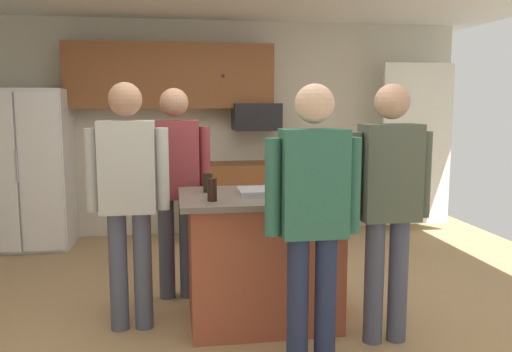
{
  "coord_description": "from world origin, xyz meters",
  "views": [
    {
      "loc": [
        -0.39,
        -3.76,
        1.61
      ],
      "look_at": [
        0.24,
        0.24,
        1.05
      ],
      "focal_mm": 37.01,
      "sensor_mm": 36.0,
      "label": 1
    }
  ],
  "objects_px": {
    "refrigerator": "(27,169)",
    "mug_ceramic_white": "(316,189)",
    "person_guest_right": "(176,178)",
    "person_elder_center": "(313,209)",
    "person_guest_left": "(128,189)",
    "kitchen_island": "(262,258)",
    "person_guest_by_door": "(389,196)",
    "glass_short_whisky": "(208,183)",
    "microwave_over_range": "(256,117)",
    "serving_tray": "(269,191)",
    "tumbler_amber": "(294,178)",
    "glass_stout_tall": "(212,190)"
  },
  "relations": [
    {
      "from": "glass_stout_tall",
      "to": "person_guest_left",
      "type": "bearing_deg",
      "value": 158.05
    },
    {
      "from": "person_guest_right",
      "to": "mug_ceramic_white",
      "type": "distance_m",
      "value": 1.23
    },
    {
      "from": "refrigerator",
      "to": "mug_ceramic_white",
      "type": "distance_m",
      "value": 3.67
    },
    {
      "from": "refrigerator",
      "to": "mug_ceramic_white",
      "type": "height_order",
      "value": "refrigerator"
    },
    {
      "from": "kitchen_island",
      "to": "person_guest_by_door",
      "type": "bearing_deg",
      "value": -30.9
    },
    {
      "from": "microwave_over_range",
      "to": "mug_ceramic_white",
      "type": "xyz_separation_m",
      "value": [
        -0.0,
        -2.71,
        -0.44
      ]
    },
    {
      "from": "serving_tray",
      "to": "refrigerator",
      "type": "bearing_deg",
      "value": 133.02
    },
    {
      "from": "kitchen_island",
      "to": "person_guest_by_door",
      "type": "distance_m",
      "value": 1.03
    },
    {
      "from": "person_guest_right",
      "to": "glass_short_whisky",
      "type": "bearing_deg",
      "value": -18.31
    },
    {
      "from": "glass_stout_tall",
      "to": "serving_tray",
      "type": "height_order",
      "value": "glass_stout_tall"
    },
    {
      "from": "person_guest_by_door",
      "to": "glass_short_whisky",
      "type": "height_order",
      "value": "person_guest_by_door"
    },
    {
      "from": "person_guest_right",
      "to": "tumbler_amber",
      "type": "height_order",
      "value": "person_guest_right"
    },
    {
      "from": "person_elder_center",
      "to": "person_guest_left",
      "type": "distance_m",
      "value": 1.37
    },
    {
      "from": "kitchen_island",
      "to": "person_guest_left",
      "type": "height_order",
      "value": "person_guest_left"
    },
    {
      "from": "person_guest_left",
      "to": "serving_tray",
      "type": "height_order",
      "value": "person_guest_left"
    },
    {
      "from": "kitchen_island",
      "to": "person_guest_right",
      "type": "bearing_deg",
      "value": 136.07
    },
    {
      "from": "microwave_over_range",
      "to": "tumbler_amber",
      "type": "xyz_separation_m",
      "value": [
        -0.07,
        -2.32,
        -0.42
      ]
    },
    {
      "from": "person_guest_by_door",
      "to": "mug_ceramic_white",
      "type": "bearing_deg",
      "value": -5.72
    },
    {
      "from": "kitchen_island",
      "to": "person_guest_left",
      "type": "xyz_separation_m",
      "value": [
        -0.95,
        0.02,
        0.53
      ]
    },
    {
      "from": "person_guest_by_door",
      "to": "glass_short_whisky",
      "type": "xyz_separation_m",
      "value": [
        -1.15,
        0.61,
        0.02
      ]
    },
    {
      "from": "refrigerator",
      "to": "person_guest_by_door",
      "type": "xyz_separation_m",
      "value": [
        3.01,
        -2.9,
        0.12
      ]
    },
    {
      "from": "person_elder_center",
      "to": "glass_short_whisky",
      "type": "distance_m",
      "value": 1.07
    },
    {
      "from": "kitchen_island",
      "to": "person_guest_left",
      "type": "relative_size",
      "value": 0.68
    },
    {
      "from": "kitchen_island",
      "to": "glass_stout_tall",
      "type": "xyz_separation_m",
      "value": [
        -0.38,
        -0.21,
        0.55
      ]
    },
    {
      "from": "person_guest_by_door",
      "to": "mug_ceramic_white",
      "type": "height_order",
      "value": "person_guest_by_door"
    },
    {
      "from": "person_guest_left",
      "to": "mug_ceramic_white",
      "type": "relative_size",
      "value": 13.04
    },
    {
      "from": "person_elder_center",
      "to": "serving_tray",
      "type": "bearing_deg",
      "value": -3.1
    },
    {
      "from": "person_guest_right",
      "to": "person_guest_left",
      "type": "xyz_separation_m",
      "value": [
        -0.33,
        -0.58,
        0.02
      ]
    },
    {
      "from": "glass_short_whisky",
      "to": "person_elder_center",
      "type": "bearing_deg",
      "value": -59.06
    },
    {
      "from": "microwave_over_range",
      "to": "person_guest_left",
      "type": "bearing_deg",
      "value": -117.2
    },
    {
      "from": "tumbler_amber",
      "to": "glass_stout_tall",
      "type": "bearing_deg",
      "value": -146.0
    },
    {
      "from": "refrigerator",
      "to": "person_guest_right",
      "type": "bearing_deg",
      "value": -48.64
    },
    {
      "from": "kitchen_island",
      "to": "person_guest_by_door",
      "type": "relative_size",
      "value": 0.69
    },
    {
      "from": "refrigerator",
      "to": "glass_stout_tall",
      "type": "relative_size",
      "value": 11.58
    },
    {
      "from": "person_elder_center",
      "to": "mug_ceramic_white",
      "type": "distance_m",
      "value": 0.64
    },
    {
      "from": "person_guest_by_door",
      "to": "glass_stout_tall",
      "type": "xyz_separation_m",
      "value": [
        -1.14,
        0.25,
        0.03
      ]
    },
    {
      "from": "kitchen_island",
      "to": "mug_ceramic_white",
      "type": "relative_size",
      "value": 8.89
    },
    {
      "from": "serving_tray",
      "to": "mug_ceramic_white",
      "type": "bearing_deg",
      "value": -24.84
    },
    {
      "from": "glass_stout_tall",
      "to": "serving_tray",
      "type": "distance_m",
      "value": 0.47
    },
    {
      "from": "refrigerator",
      "to": "serving_tray",
      "type": "distance_m",
      "value": 3.35
    },
    {
      "from": "serving_tray",
      "to": "person_guest_by_door",
      "type": "bearing_deg",
      "value": -31.87
    },
    {
      "from": "person_elder_center",
      "to": "mug_ceramic_white",
      "type": "bearing_deg",
      "value": -29.44
    },
    {
      "from": "person_guest_by_door",
      "to": "serving_tray",
      "type": "distance_m",
      "value": 0.85
    },
    {
      "from": "glass_short_whisky",
      "to": "glass_stout_tall",
      "type": "distance_m",
      "value": 0.36
    },
    {
      "from": "microwave_over_range",
      "to": "glass_short_whisky",
      "type": "xyz_separation_m",
      "value": [
        -0.74,
        -2.41,
        -0.42
      ]
    },
    {
      "from": "person_guest_left",
      "to": "glass_stout_tall",
      "type": "height_order",
      "value": "person_guest_left"
    },
    {
      "from": "refrigerator",
      "to": "person_elder_center",
      "type": "height_order",
      "value": "refrigerator"
    },
    {
      "from": "kitchen_island",
      "to": "person_guest_by_door",
      "type": "xyz_separation_m",
      "value": [
        0.77,
        -0.46,
        0.52
      ]
    },
    {
      "from": "refrigerator",
      "to": "person_guest_right",
      "type": "relative_size",
      "value": 1.02
    },
    {
      "from": "person_guest_right",
      "to": "person_guest_left",
      "type": "distance_m",
      "value": 0.67
    }
  ]
}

